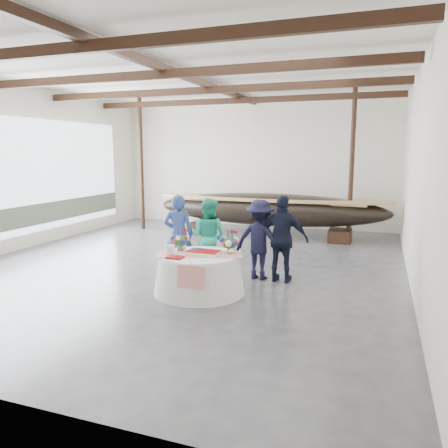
% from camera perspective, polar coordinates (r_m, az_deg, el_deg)
% --- Properties ---
extents(floor, '(10.00, 12.00, 0.01)m').
position_cam_1_polar(floor, '(10.63, -4.99, -5.25)').
color(floor, '#3D3D42').
rests_on(floor, ground).
extents(wall_back, '(10.00, 0.02, 4.50)m').
position_cam_1_polar(wall_back, '(15.93, 4.03, 7.86)').
color(wall_back, silver).
rests_on(wall_back, ground).
extents(wall_left, '(0.02, 12.00, 4.50)m').
position_cam_1_polar(wall_left, '(13.20, -25.42, 6.64)').
color(wall_left, silver).
rests_on(wall_left, ground).
extents(wall_right, '(0.02, 12.00, 4.50)m').
position_cam_1_polar(wall_right, '(9.36, 23.99, 5.94)').
color(wall_right, silver).
rests_on(wall_right, ground).
extents(ceiling, '(10.00, 12.00, 0.01)m').
position_cam_1_polar(ceiling, '(10.44, -5.37, 19.40)').
color(ceiling, white).
rests_on(ceiling, wall_back).
extents(pavilion_structure, '(9.80, 11.76, 4.50)m').
position_cam_1_polar(pavilion_structure, '(11.01, -3.69, 16.28)').
color(pavilion_structure, black).
rests_on(pavilion_structure, ground).
extents(open_bay, '(0.03, 7.00, 3.20)m').
position_cam_1_polar(open_bay, '(13.91, -22.23, 5.20)').
color(open_bay, silver).
rests_on(open_bay, ground).
extents(longboat_display, '(7.44, 1.49, 1.40)m').
position_cam_1_polar(longboat_display, '(13.85, 5.80, 1.95)').
color(longboat_display, black).
rests_on(longboat_display, ground).
extents(banquet_table, '(1.75, 1.75, 0.75)m').
position_cam_1_polar(banquet_table, '(8.44, -3.23, -6.48)').
color(banquet_table, silver).
rests_on(banquet_table, ground).
extents(tabletop_items, '(1.70, 1.08, 0.40)m').
position_cam_1_polar(tabletop_items, '(8.48, -3.07, -2.75)').
color(tabletop_items, red).
rests_on(tabletop_items, banquet_table).
extents(guest_woman_blue, '(0.75, 0.61, 1.77)m').
position_cam_1_polar(guest_woman_blue, '(9.70, -5.97, -1.34)').
color(guest_woman_blue, navy).
rests_on(guest_woman_blue, ground).
extents(guest_woman_teal, '(0.88, 0.72, 1.69)m').
position_cam_1_polar(guest_woman_teal, '(9.60, -2.07, -1.62)').
color(guest_woman_teal, '#21AB89').
rests_on(guest_woman_teal, ground).
extents(guest_man_left, '(1.16, 0.75, 1.70)m').
position_cam_1_polar(guest_man_left, '(9.26, 4.68, -2.04)').
color(guest_man_left, black).
rests_on(guest_man_left, ground).
extents(guest_man_right, '(1.07, 0.46, 1.82)m').
position_cam_1_polar(guest_man_right, '(9.09, 7.66, -1.95)').
color(guest_man_right, black).
rests_on(guest_man_right, ground).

